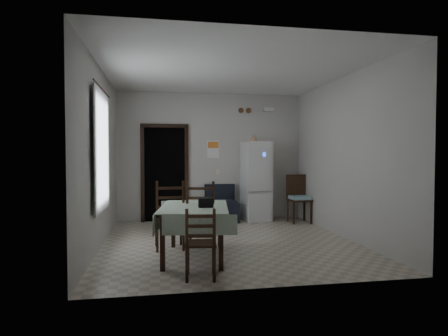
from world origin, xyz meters
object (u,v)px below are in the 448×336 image
dining_table (194,232)px  navy_seat (221,203)px  dining_chair_far_left (169,214)px  dining_chair_near_head (201,242)px  dining_chair_far_right (202,215)px  fridge (256,181)px  corner_chair (299,199)px

dining_table → navy_seat: bearing=81.3°
navy_seat → dining_chair_far_left: (-1.20, -2.21, 0.13)m
navy_seat → dining_chair_near_head: (-0.87, -3.72, 0.02)m
navy_seat → dining_chair_far_right: dining_chair_far_right is taller
dining_chair_far_right → fridge: bearing=-111.2°
fridge → dining_table: size_ratio=1.24×
dining_chair_near_head → dining_table: bearing=-84.2°
dining_table → fridge: bearing=67.8°
navy_seat → corner_chair: (1.67, -0.39, 0.11)m
fridge → dining_chair_far_left: size_ratio=1.64×
navy_seat → dining_chair_far_right: 2.43m
navy_seat → corner_chair: corner_chair is taller
fridge → dining_table: 3.30m
corner_chair → dining_chair_near_head: corner_chair is taller
dining_chair_far_right → dining_chair_near_head: dining_chair_far_right is taller
corner_chair → dining_chair_far_left: dining_chair_far_left is taller
fridge → dining_chair_far_left: bearing=-139.7°
navy_seat → dining_chair_far_right: bearing=-112.0°
fridge → corner_chair: 1.03m
navy_seat → dining_table: 2.94m
fridge → navy_seat: (-0.79, -0.00, -0.48)m
fridge → navy_seat: size_ratio=2.18×
corner_chair → dining_chair_far_right: size_ratio=0.96×
fridge → dining_chair_near_head: (-1.67, -3.72, -0.46)m
dining_chair_far_left → dining_chair_near_head: bearing=99.7°
navy_seat → dining_chair_far_left: bearing=-123.7°
corner_chair → dining_table: 3.50m
fridge → dining_chair_far_right: 2.79m
corner_chair → dining_chair_near_head: bearing=-128.0°
dining_chair_near_head → corner_chair: bearing=-121.0°
navy_seat → dining_table: size_ratio=0.57×
fridge → dining_chair_near_head: 4.10m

